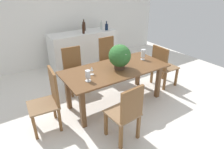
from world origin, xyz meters
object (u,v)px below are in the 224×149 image
Objects in this scene: chair_far_right at (108,57)px; flower_centerpiece at (120,56)px; chair_head_end at (49,98)px; wine_glass at (92,69)px; crystal_vase_center_near at (143,54)px; chair_foot_end at (162,64)px; dining_table at (115,74)px; wine_bottle_tall at (83,29)px; kitchen_counter at (83,50)px; crystal_vase_left at (88,75)px; wine_bottle_clear at (107,27)px; chair_near_left at (127,112)px; chair_far_left at (74,67)px; wine_bottle_dark at (101,26)px; wine_bottle_amber at (84,26)px.

flower_centerpiece is (-0.39, -1.00, 0.42)m from chair_far_right.
chair_head_end is at bearing -152.28° from chair_far_right.
chair_head_end is 0.84m from wine_glass.
crystal_vase_center_near is at bearing 9.38° from flower_centerpiece.
chair_head_end is 1.08× the size of chair_foot_end.
dining_table is 1.89m from wine_bottle_tall.
crystal_vase_left is at bearing -113.29° from kitchen_counter.
wine_bottle_tall is (0.72, 1.81, 0.26)m from wine_glass.
crystal_vase_left is at bearing -128.52° from wine_bottle_clear.
chair_near_left is (-0.88, -1.88, -0.04)m from chair_far_right.
wine_bottle_tall reaches higher than wine_glass.
chair_head_end reaches higher than crystal_vase_center_near.
chair_foot_end is 1.95m from chair_far_left.
chair_near_left is at bearing -86.19° from chair_far_left.
crystal_vase_center_near reaches higher than dining_table.
chair_far_left is 0.53× the size of kitchen_counter.
chair_near_left is 1.11m from flower_centerpiece.
wine_glass is at bearing -128.15° from wine_bottle_clear.
kitchen_counter is (-0.44, 1.92, -0.38)m from crystal_vase_center_near.
chair_far_right is at bearing 123.73° from chair_head_end.
flower_centerpiece is at bearing -111.43° from wine_bottle_dark.
chair_far_left is at bearing 79.24° from crystal_vase_left.
wine_bottle_amber is at bearing 90.78° from chair_far_right.
wine_bottle_amber is (0.40, 2.10, 0.47)m from dining_table.
flower_centerpiece is at bearing -60.07° from chair_far_left.
wine_bottle_clear is at bearing 11.28° from chair_foot_end.
dining_table is 0.71m from crystal_vase_left.
dining_table is 2.19m from wine_bottle_amber.
crystal_vase_center_near is (0.27, -0.89, 0.31)m from chair_far_right.
kitchen_counter reaches higher than chair_near_left.
crystal_vase_left is at bearing -114.12° from wine_bottle_tall.
crystal_vase_center_near is 1.79m from wine_bottle_clear.
chair_near_left reaches higher than dining_table.
wine_glass is 0.50× the size of wine_bottle_tall.
chair_far_right is at bearing 45.73° from crystal_vase_left.
wine_glass is 2.32m from wine_bottle_clear.
wine_bottle_dark is (0.78, 1.99, 0.10)m from flower_centerpiece.
wine_glass is at bearing -111.86° from wine_bottle_tall.
dining_table is 2.16m from wine_bottle_dark.
chair_head_end reaches higher than chair_foot_end.
crystal_vase_left is at bearing 96.32° from chair_foot_end.
wine_bottle_dark is (1.28, 0.99, 0.57)m from chair_far_left.
wine_bottle_tall reaches higher than crystal_vase_left.
wine_bottle_amber is (0.88, 2.09, 0.26)m from wine_glass.
chair_foot_end reaches higher than crystal_vase_left.
chair_far_left is 6.46× the size of wine_glass.
flower_centerpiece is 2.08m from wine_bottle_clear.
kitchen_counter reaches higher than crystal_vase_center_near.
wine_bottle_amber reaches higher than chair_foot_end.
kitchen_counter is at bearing 82.05° from dining_table.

